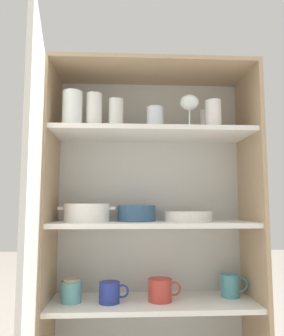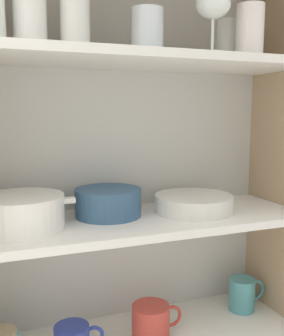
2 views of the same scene
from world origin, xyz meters
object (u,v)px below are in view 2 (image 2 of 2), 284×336
mixing_bowl_large (108,201)px  casserole_dish (21,212)px  plate_stack_white (194,203)px  coffee_mug_primary (243,294)px

mixing_bowl_large → casserole_dish: (-0.22, -0.04, 0.00)m
plate_stack_white → coffee_mug_primary: 0.36m
plate_stack_white → mixing_bowl_large: size_ratio=1.24×
mixing_bowl_large → casserole_dish: 0.22m
mixing_bowl_large → casserole_dish: casserole_dish is taller
mixing_bowl_large → coffee_mug_primary: 0.52m
plate_stack_white → coffee_mug_primary: (0.19, 0.03, -0.30)m
casserole_dish → plate_stack_white: bearing=0.5°
plate_stack_white → coffee_mug_primary: size_ratio=1.76×
mixing_bowl_large → coffee_mug_primary: size_ratio=1.42×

